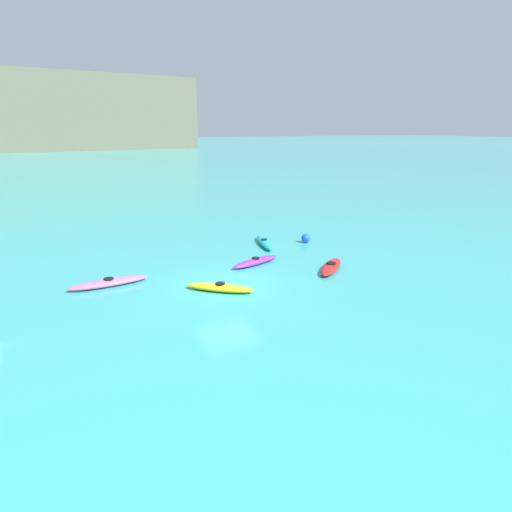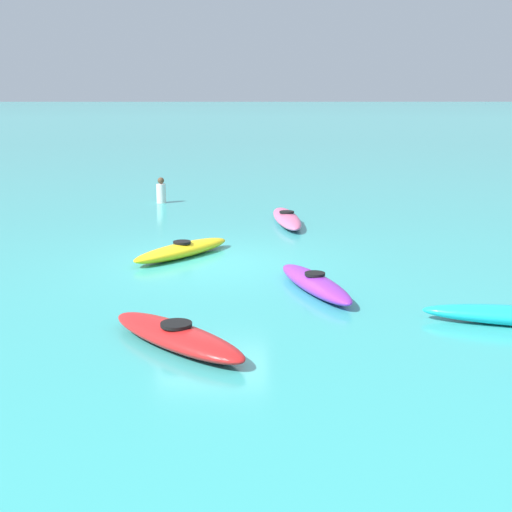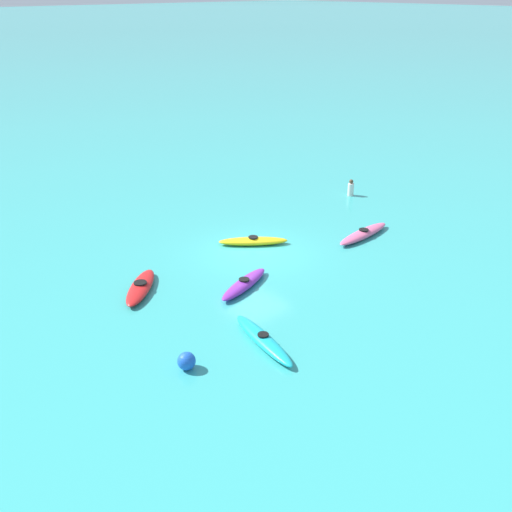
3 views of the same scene
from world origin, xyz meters
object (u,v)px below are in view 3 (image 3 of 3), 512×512
object	(u,v)px
kayak_pink	(364,234)
buoy_blue	(186,361)
kayak_yellow	(253,241)
person_near_shore	(351,188)
kayak_red	(141,287)
kayak_cyan	(263,340)
kayak_purple	(244,284)

from	to	relation	value
kayak_pink	buoy_blue	size ratio (longest dim) A/B	6.40
kayak_yellow	kayak_pink	xyz separation A→B (m)	(-4.20, 2.62, -0.00)
person_near_shore	kayak_red	bearing A→B (deg)	7.90
kayak_yellow	buoy_blue	xyz separation A→B (m)	(7.54, 5.56, 0.11)
kayak_cyan	person_near_shore	distance (m)	15.23
kayak_cyan	kayak_pink	distance (m)	9.82
kayak_yellow	buoy_blue	world-z (taller)	buoy_blue
kayak_red	kayak_yellow	world-z (taller)	same
kayak_purple	person_near_shore	world-z (taller)	person_near_shore
kayak_yellow	kayak_cyan	bearing A→B (deg)	50.55
kayak_yellow	kayak_cyan	world-z (taller)	same
kayak_red	kayak_pink	bearing A→B (deg)	168.00
kayak_purple	buoy_blue	bearing A→B (deg)	30.97
kayak_cyan	kayak_purple	xyz separation A→B (m)	(-2.06, -3.28, 0.00)
buoy_blue	person_near_shore	size ratio (longest dim) A/B	0.62
kayak_cyan	buoy_blue	xyz separation A→B (m)	(2.54, -0.51, 0.11)
kayak_purple	kayak_pink	bearing A→B (deg)	-178.60
kayak_red	person_near_shore	xyz separation A→B (m)	(-14.13, -1.96, 0.22)
kayak_purple	kayak_pink	world-z (taller)	same
kayak_cyan	buoy_blue	world-z (taller)	buoy_blue
kayak_yellow	buoy_blue	distance (m)	9.37
kayak_yellow	kayak_red	bearing A→B (deg)	4.57
kayak_purple	kayak_red	bearing A→B (deg)	-37.97
kayak_pink	person_near_shore	world-z (taller)	person_near_shore
kayak_red	kayak_pink	world-z (taller)	same
kayak_red	kayak_yellow	distance (m)	5.93
kayak_red	kayak_purple	size ratio (longest dim) A/B	0.88
kayak_cyan	person_near_shore	world-z (taller)	person_near_shore
kayak_yellow	kayak_pink	bearing A→B (deg)	148.02
kayak_pink	kayak_cyan	bearing A→B (deg)	20.57
kayak_cyan	kayak_pink	size ratio (longest dim) A/B	0.97
kayak_cyan	kayak_purple	world-z (taller)	same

